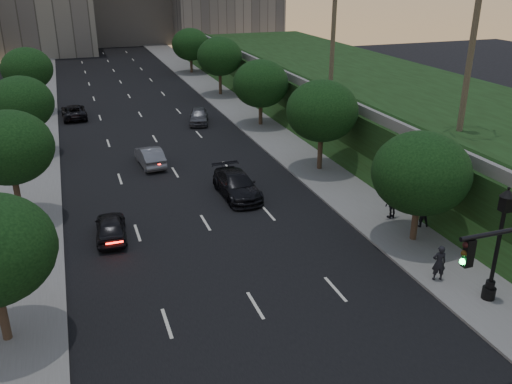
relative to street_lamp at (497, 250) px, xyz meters
name	(u,v)px	position (x,y,z in m)	size (l,w,h in m)	color
ground	(300,380)	(-10.11, -1.88, -2.63)	(160.00, 160.00, 0.00)	black
road_surface	(159,145)	(-10.11, 28.12, -2.62)	(16.00, 140.00, 0.02)	black
sidewalk_right	(271,133)	(0.14, 28.12, -2.56)	(4.50, 140.00, 0.15)	slate
sidewalk_left	(30,158)	(-20.36, 28.12, -2.56)	(4.50, 140.00, 0.15)	slate
embankment	(397,107)	(11.89, 26.12, -0.63)	(18.00, 90.00, 4.00)	black
parapet_wall	(315,88)	(3.39, 26.12, 1.72)	(0.35, 90.00, 0.70)	slate
tree_right_a	(421,173)	(0.19, 6.12, 1.39)	(5.20, 5.20, 6.24)	#38281C
tree_right_b	(322,111)	(0.19, 18.12, 1.88)	(5.20, 5.20, 6.74)	#38281C
tree_right_c	(261,84)	(0.19, 31.12, 1.39)	(5.20, 5.20, 6.24)	#38281C
tree_right_d	(220,56)	(0.19, 45.12, 1.88)	(5.20, 5.20, 6.74)	#38281C
tree_right_e	(190,44)	(0.19, 60.12, 1.39)	(5.20, 5.20, 6.24)	#38281C
tree_left_b	(9,148)	(-20.41, 16.12, 1.94)	(5.00, 5.00, 6.71)	#38281C
tree_left_c	(21,104)	(-20.41, 29.12, 1.57)	(5.00, 5.00, 6.34)	#38281C
tree_left_d	(27,69)	(-20.41, 43.12, 1.94)	(5.00, 5.00, 6.71)	#38281C
street_lamp	(497,250)	(0.00, 0.00, 0.00)	(0.64, 0.64, 5.62)	black
sedan_near_left	(111,227)	(-15.54, 12.00, -1.94)	(1.64, 4.07, 1.39)	black
sedan_mid_left	(150,156)	(-11.55, 23.34, -1.90)	(1.55, 4.45, 1.47)	slate
sedan_far_left	(74,112)	(-16.52, 39.87, -1.95)	(2.26, 4.90, 1.36)	black
sedan_near_right	(237,185)	(-7.10, 15.43, -1.85)	(2.20, 5.41, 1.57)	black
sedan_far_right	(199,116)	(-5.17, 33.87, -1.89)	(1.76, 4.38, 1.49)	#4D4F54
pedestrian_a	(439,263)	(-1.20, 2.11, -1.57)	(0.66, 0.44, 1.82)	black
pedestrian_b	(422,212)	(1.52, 7.33, -1.57)	(0.89, 0.69, 1.82)	black
pedestrian_c	(393,204)	(0.54, 8.84, -1.57)	(1.07, 0.44, 1.82)	black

